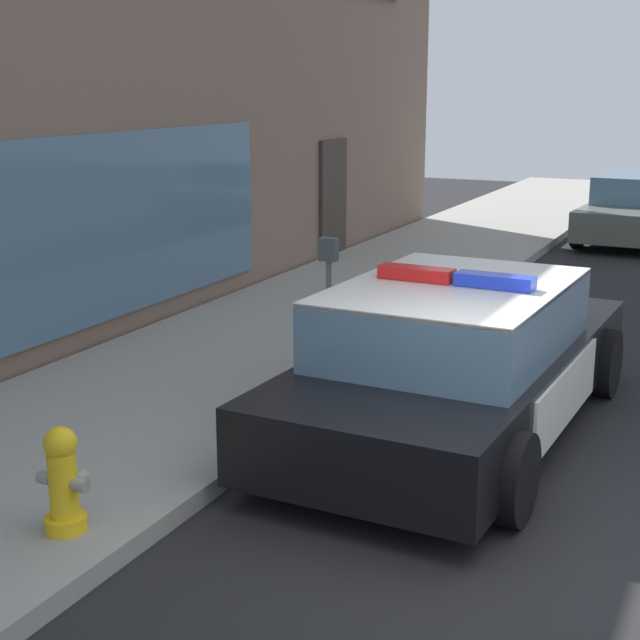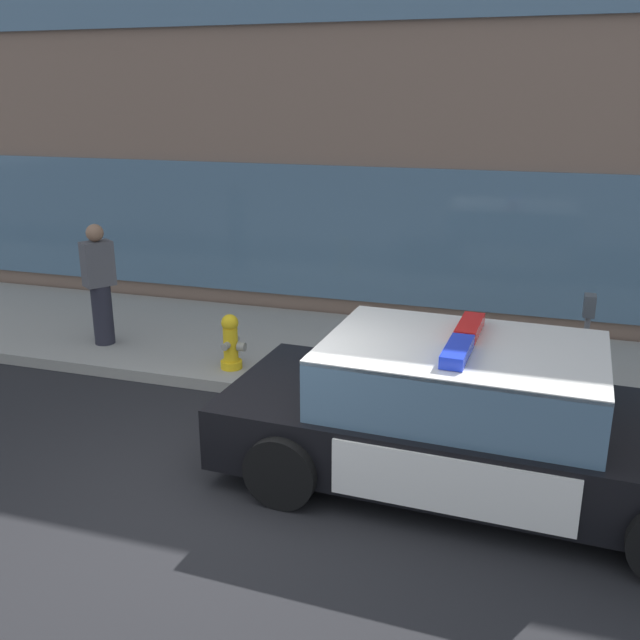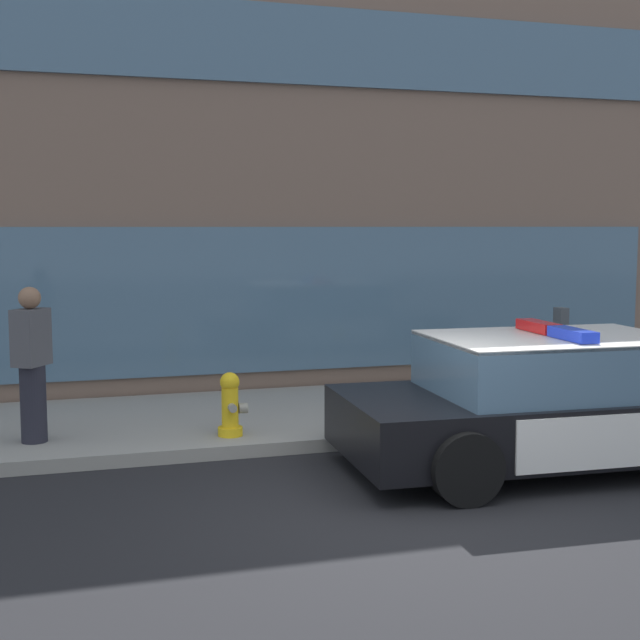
# 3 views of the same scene
# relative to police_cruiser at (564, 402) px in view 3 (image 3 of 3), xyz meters

# --- Properties ---
(ground) EXTENTS (48.00, 48.00, 0.00)m
(ground) POSITION_rel_police_cruiser_xyz_m (-2.17, -0.97, -0.68)
(ground) COLOR black
(sidewalk) EXTENTS (48.00, 3.16, 0.15)m
(sidewalk) POSITION_rel_police_cruiser_xyz_m (-2.17, 2.79, -0.61)
(sidewalk) COLOR gray
(sidewalk) RESTS_ON ground
(storefront_building) EXTENTS (24.43, 10.93, 7.04)m
(storefront_building) POSITION_rel_police_cruiser_xyz_m (-0.33, 9.83, 2.84)
(storefront_building) COLOR #7A6051
(storefront_building) RESTS_ON ground
(police_cruiser) EXTENTS (4.89, 2.32, 1.49)m
(police_cruiser) POSITION_rel_police_cruiser_xyz_m (0.00, 0.00, 0.00)
(police_cruiser) COLOR black
(police_cruiser) RESTS_ON ground
(fire_hydrant) EXTENTS (0.34, 0.39, 0.73)m
(fire_hydrant) POSITION_rel_police_cruiser_xyz_m (-3.23, 1.68, -0.18)
(fire_hydrant) COLOR gold
(fire_hydrant) RESTS_ON sidewalk
(pedestrian_on_sidewalk) EXTENTS (0.44, 0.48, 1.71)m
(pedestrian_on_sidewalk) POSITION_rel_police_cruiser_xyz_m (-5.35, 2.02, 0.33)
(pedestrian_on_sidewalk) COLOR #23232D
(pedestrian_on_sidewalk) RESTS_ON sidewalk
(parking_meter) EXTENTS (0.12, 0.18, 1.34)m
(parking_meter) POSITION_rel_police_cruiser_xyz_m (1.01, 1.71, 0.40)
(parking_meter) COLOR slate
(parking_meter) RESTS_ON sidewalk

